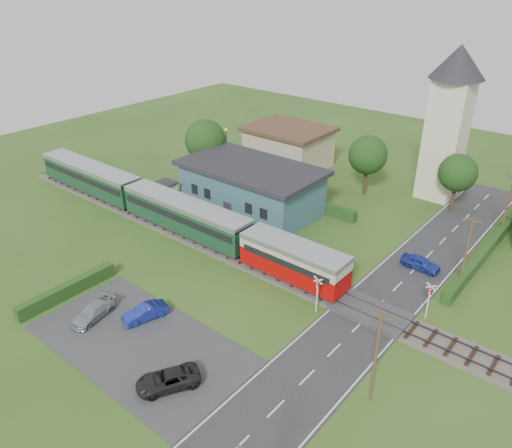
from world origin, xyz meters
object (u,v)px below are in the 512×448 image
Objects in this scene: station_building at (251,187)px; car_on_road at (421,263)px; crossing_signal_near at (317,289)px; pedestrian_far at (177,205)px; church_tower at (450,113)px; car_park_silver at (93,312)px; equipment_hut at (165,193)px; car_park_blue at (145,312)px; train at (165,207)px; house_west at (288,146)px; pedestrian_near at (281,241)px; crossing_signal_far at (429,296)px; car_park_dark at (168,380)px.

station_building reaches higher than car_on_road.
pedestrian_far is at bearing 167.45° from crossing_signal_near.
church_tower is 4.46× the size of car_park_silver.
equipment_hut reaches higher than car_park_blue.
train is 16.19m from car_park_blue.
car_on_road is (24.71, 9.01, -1.51)m from train.
church_tower reaches higher than equipment_hut.
church_tower is 1.63× the size of house_west.
car_park_silver is at bearing -140.42° from pedestrian_far.
pedestrian_near is 14.00m from pedestrian_far.
house_west is 5.75× the size of pedestrian_near.
crossing_signal_far is 28.84m from pedestrian_far.
church_tower is at bearing 44.75° from equipment_hut.
crossing_signal_far reaches higher than pedestrian_near.
house_west reaches higher than car_park_blue.
equipment_hut is at bearing 111.26° from car_park_silver.
pedestrian_far reaches higher than car_park_blue.
car_on_road is 13.02m from pedestrian_near.
station_building is 4.88× the size of crossing_signal_near.
equipment_hut is at bearing -144.08° from station_building.
church_tower is at bearing 62.43° from car_park_silver.
crossing_signal_far is 22.27m from car_park_blue.
equipment_hut is 9.92m from station_building.
house_west is 36.77m from car_park_blue.
car_park_silver is (8.28, -37.40, -2.14)m from house_west.
station_building is 10.67m from pedestrian_near.
crossing_signal_far is at bearing -151.83° from car_on_road.
pedestrian_far is (-18.57, 17.94, 0.60)m from car_park_dark.
pedestrian_far is at bearing -128.45° from station_building.
car_park_silver is (-17.03, -23.41, -0.01)m from car_on_road.
pedestrian_near is (5.48, 17.45, 0.74)m from car_park_silver.
crossing_signal_far is at bearing 33.69° from crossing_signal_near.
equipment_hut reaches higher than car_on_road.
station_building reaches higher than equipment_hut.
crossing_signal_far reaches higher than car_park_silver.
church_tower is at bearing -125.67° from pedestrian_near.
train is 4.00× the size of house_west.
crossing_signal_far is 0.77× the size of car_park_dark.
car_park_blue is 1.91× the size of pedestrian_near.
station_building is at bearing 35.92° from equipment_hut.
church_tower is 21.55m from house_west.
house_west is (-0.60, 23.00, 0.61)m from train.
equipment_hut is at bearing -98.62° from house_west.
pedestrian_near is (-11.55, -5.96, 0.72)m from car_on_road.
station_building is at bearing 63.95° from train.
house_west is at bearing 144.23° from crossing_signal_far.
church_tower is 32.34m from pedestrian_far.
train is 10.21× the size of car_park_dark.
car_park_blue is (-8.46, -37.85, -9.55)m from church_tower.
house_west is 35.26m from crossing_signal_far.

